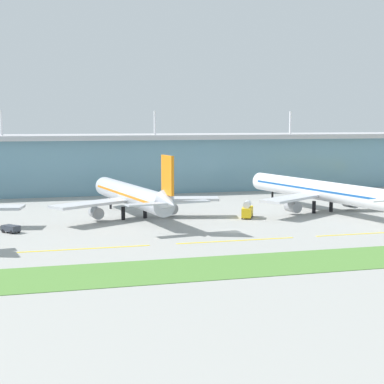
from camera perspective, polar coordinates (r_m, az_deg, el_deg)
name	(u,v)px	position (r m, az deg, el deg)	size (l,w,h in m)	color
ground_plane	(232,231)	(152.91, 3.71, -3.65)	(600.00, 600.00, 0.00)	#9E9E99
terminal_building	(152,162)	(243.61, -3.68, 2.79)	(288.00, 34.00, 30.90)	#6693A8
airliner_near_middle	(132,195)	(173.14, -5.52, -0.31)	(48.19, 61.42, 18.90)	#ADB2BC
airliner_far_middle	(320,190)	(188.46, 11.67, 0.14)	(47.79, 71.57, 18.90)	white
taxiway_stripe_mid_west	(85,249)	(134.05, -9.82, -5.17)	(28.00, 0.70, 0.04)	yellow
taxiway_stripe_centre	(236,241)	(141.32, 4.08, -4.48)	(28.00, 0.70, 0.04)	yellow
taxiway_stripe_mid_east	(369,233)	(155.84, 15.97, -3.69)	(28.00, 0.70, 0.04)	yellow
grass_verge	(292,262)	(121.06, 9.17, -6.41)	(300.00, 18.00, 0.10)	#518438
fuel_truck	(247,210)	(173.96, 5.11, -1.66)	(5.50, 7.61, 4.95)	gold
pushback_tug	(11,228)	(156.83, -16.33, -3.23)	(4.68, 4.90, 1.85)	#333842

